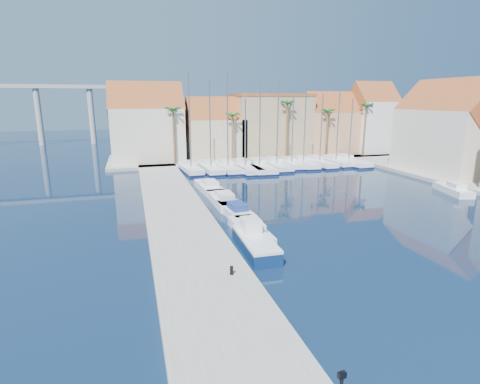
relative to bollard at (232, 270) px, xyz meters
name	(u,v)px	position (x,y,z in m)	size (l,w,h in m)	color
ground	(338,267)	(7.38, 0.01, -0.77)	(260.00, 260.00, 0.00)	black
quay_west	(178,216)	(-1.62, 13.51, -0.52)	(6.00, 77.00, 0.50)	gray
shore_north	(255,156)	(17.38, 48.01, -0.52)	(54.00, 16.00, 0.50)	gray
bollard	(232,270)	(0.00, 0.00, 0.00)	(0.22, 0.22, 0.54)	black
fishing_boat	(255,241)	(2.94, 4.36, -0.05)	(2.23, 6.25, 2.17)	#0D254F
motorboat_west_0	(251,230)	(3.57, 7.30, -0.26)	(2.14, 6.62, 1.40)	white
motorboat_west_1	(236,211)	(3.86, 13.04, -0.26)	(2.48, 6.39, 1.40)	white
motorboat_west_2	(223,199)	(3.72, 17.49, -0.26)	(2.37, 7.14, 1.40)	white
motorboat_west_3	(209,187)	(3.45, 23.77, -0.26)	(2.62, 7.12, 1.40)	white
motorboat_east_1	(453,189)	(31.35, 14.32, -0.26)	(3.35, 6.18, 1.40)	white
sailboat_0	(190,168)	(3.08, 36.55, -0.13)	(3.02, 9.03, 14.75)	white
sailboat_1	(210,168)	(6.13, 36.25, -0.16)	(2.88, 9.48, 13.76)	white
sailboat_2	(227,167)	(8.88, 36.45, -0.16)	(3.29, 10.41, 14.92)	white
sailboat_3	(244,167)	(11.52, 35.78, -0.22)	(3.47, 11.55, 11.05)	white
sailboat_4	(258,166)	(13.92, 35.71, -0.20)	(3.94, 12.08, 13.49)	white
sailboat_5	(276,164)	(17.10, 36.25, -0.17)	(3.11, 10.28, 13.71)	white
sailboat_6	(290,164)	(19.78, 36.31, -0.17)	(2.40, 8.24, 11.48)	white
sailboat_7	(302,163)	(22.05, 36.65, -0.17)	(3.10, 9.86, 13.04)	white
sailboat_8	(318,162)	(24.77, 36.18, -0.18)	(3.05, 9.16, 11.82)	white
sailboat_9	(334,161)	(27.88, 36.22, -0.15)	(2.74, 8.25, 12.10)	white
sailboat_10	(346,161)	(30.34, 36.30, -0.21)	(3.57, 11.06, 11.22)	white
building_0	(147,126)	(-2.62, 47.01, 5.75)	(12.30, 9.00, 13.50)	beige
building_1	(215,131)	(9.38, 47.01, 4.53)	(10.30, 8.00, 11.00)	tan
building_2	(270,125)	(20.38, 48.01, 5.49)	(14.20, 10.20, 11.50)	tan
building_3	(328,126)	(32.38, 47.01, 5.09)	(10.30, 8.00, 12.00)	tan
building_4	(371,120)	(41.38, 46.01, 6.20)	(8.30, 8.00, 14.00)	white
building_6	(450,131)	(39.38, 24.01, 5.75)	(9.00, 14.30, 13.50)	beige
palm_0	(173,111)	(1.38, 42.01, 8.31)	(2.60, 2.60, 10.15)	brown
palm_1	(233,117)	(11.38, 42.01, 7.36)	(2.60, 2.60, 9.15)	brown
palm_2	(287,105)	(21.38, 42.01, 9.25)	(2.60, 2.60, 11.15)	brown
palm_3	(328,113)	(29.38, 42.01, 7.84)	(2.60, 2.60, 9.65)	brown
palm_4	(366,107)	(37.38, 42.01, 8.78)	(2.60, 2.60, 10.65)	brown
viaduct	(14,103)	(-31.69, 82.01, 9.48)	(48.00, 2.20, 14.45)	#9E9E99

